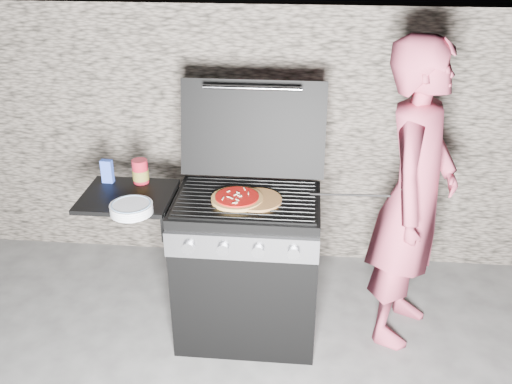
# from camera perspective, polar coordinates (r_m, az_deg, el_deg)

# --- Properties ---
(ground) EXTENTS (50.00, 50.00, 0.00)m
(ground) POSITION_cam_1_polar(r_m,az_deg,el_deg) (3.62, -0.81, -13.54)
(ground) COLOR #444342
(stone_wall) EXTENTS (8.00, 0.35, 1.80)m
(stone_wall) POSITION_cam_1_polar(r_m,az_deg,el_deg) (4.07, 0.70, 6.01)
(stone_wall) COLOR gray
(stone_wall) RESTS_ON ground
(gas_grill) EXTENTS (1.34, 0.79, 0.91)m
(gas_grill) POSITION_cam_1_polar(r_m,az_deg,el_deg) (3.37, -5.12, -7.31)
(gas_grill) COLOR black
(gas_grill) RESTS_ON ground
(pizza_topped) EXTENTS (0.35, 0.35, 0.03)m
(pizza_topped) POSITION_cam_1_polar(r_m,az_deg,el_deg) (3.08, -1.90, -0.60)
(pizza_topped) COLOR #D7AD51
(pizza_topped) RESTS_ON gas_grill
(pizza_plain) EXTENTS (0.33, 0.33, 0.01)m
(pizza_plain) POSITION_cam_1_polar(r_m,az_deg,el_deg) (3.07, 0.10, -0.78)
(pizza_plain) COLOR #E5AA59
(pizza_plain) RESTS_ON gas_grill
(sauce_jar) EXTENTS (0.09, 0.09, 0.14)m
(sauce_jar) POSITION_cam_1_polar(r_m,az_deg,el_deg) (3.34, -11.49, 2.05)
(sauce_jar) COLOR #A61828
(sauce_jar) RESTS_ON gas_grill
(blue_carton) EXTENTS (0.07, 0.04, 0.14)m
(blue_carton) POSITION_cam_1_polar(r_m,az_deg,el_deg) (3.39, -14.65, 2.02)
(blue_carton) COLOR blue
(blue_carton) RESTS_ON gas_grill
(plate_stack) EXTENTS (0.25, 0.25, 0.05)m
(plate_stack) POSITION_cam_1_polar(r_m,az_deg,el_deg) (3.04, -12.35, -1.62)
(plate_stack) COLOR silver
(plate_stack) RESTS_ON gas_grill
(person) EXTENTS (0.65, 0.77, 1.79)m
(person) POSITION_cam_1_polar(r_m,az_deg,el_deg) (3.27, 15.54, -0.57)
(person) COLOR #B1425A
(person) RESTS_ON ground
(tongs) EXTENTS (0.42, 0.15, 0.09)m
(tongs) POSITION_cam_1_polar(r_m,az_deg,el_deg) (3.08, 9.31, -0.31)
(tongs) COLOR black
(tongs) RESTS_ON gas_grill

